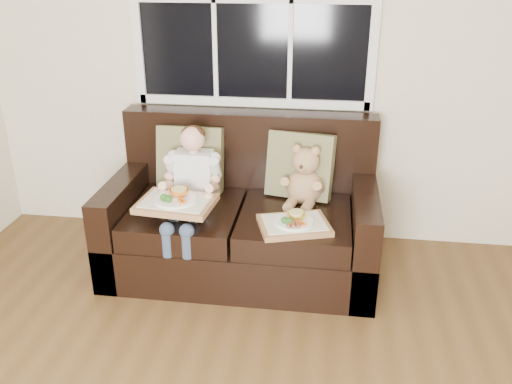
# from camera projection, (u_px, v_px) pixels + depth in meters

# --- Properties ---
(room_walls) EXTENTS (4.52, 5.02, 2.71)m
(room_walls) POSITION_uv_depth(u_px,v_px,m) (255.00, 120.00, 1.17)
(room_walls) COLOR beige
(room_walls) RESTS_ON ground
(window_back) EXTENTS (1.62, 0.04, 1.37)m
(window_back) POSITION_uv_depth(u_px,v_px,m) (253.00, 1.00, 3.45)
(window_back) COLOR black
(window_back) RESTS_ON room_walls
(loveseat) EXTENTS (1.70, 0.92, 0.96)m
(loveseat) POSITION_uv_depth(u_px,v_px,m) (243.00, 221.00, 3.57)
(loveseat) COLOR black
(loveseat) RESTS_ON ground
(pillow_left) EXTENTS (0.44, 0.20, 0.45)m
(pillow_left) POSITION_uv_depth(u_px,v_px,m) (190.00, 159.00, 3.61)
(pillow_left) COLOR olive
(pillow_left) RESTS_ON loveseat
(pillow_right) EXTENTS (0.46, 0.28, 0.44)m
(pillow_right) POSITION_uv_depth(u_px,v_px,m) (300.00, 165.00, 3.52)
(pillow_right) COLOR olive
(pillow_right) RESTS_ON loveseat
(child) EXTENTS (0.34, 0.58, 0.77)m
(child) POSITION_uv_depth(u_px,v_px,m) (191.00, 181.00, 3.37)
(child) COLOR silver
(child) RESTS_ON loveseat
(teddy_bear) EXTENTS (0.27, 0.32, 0.40)m
(teddy_bear) POSITION_uv_depth(u_px,v_px,m) (305.00, 180.00, 3.43)
(teddy_bear) COLOR tan
(teddy_bear) RESTS_ON loveseat
(tray_left) EXTENTS (0.47, 0.38, 0.10)m
(tray_left) POSITION_uv_depth(u_px,v_px,m) (176.00, 202.00, 3.21)
(tray_left) COLOR #A36D49
(tray_left) RESTS_ON child
(tray_right) EXTENTS (0.47, 0.41, 0.09)m
(tray_right) POSITION_uv_depth(u_px,v_px,m) (294.00, 224.00, 3.16)
(tray_right) COLOR #A36D49
(tray_right) RESTS_ON loveseat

